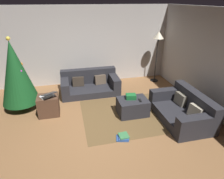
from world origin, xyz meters
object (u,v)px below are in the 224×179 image
couch_left (90,84)px  gift_box (131,97)px  book_stack (123,137)px  corner_lamp (158,39)px  couch_right (184,110)px  tv_remote (140,100)px  laptop (48,95)px  christmas_tree (16,73)px  side_table (49,105)px  ottoman (133,107)px

couch_left → gift_box: (0.87, -1.56, 0.23)m
gift_box → book_stack: gift_box is taller
corner_lamp → couch_right: bearing=-98.2°
corner_lamp → gift_box: bearing=-129.4°
tv_remote → laptop: size_ratio=0.32×
christmas_tree → corner_lamp: christmas_tree is taller
side_table → book_stack: (1.61, -1.39, -0.22)m
couch_left → corner_lamp: size_ratio=1.01×
side_table → corner_lamp: 4.14m
couch_left → tv_remote: size_ratio=11.21×
side_table → book_stack: 2.14m
tv_remote → side_table: bearing=172.8°
couch_right → corner_lamp: (0.36, 2.48, 1.26)m
christmas_tree → side_table: (0.74, -0.52, -0.77)m
corner_lamp → ottoman: bearing=-127.8°
tv_remote → laptop: 2.32m
laptop → corner_lamp: (3.62, 1.53, 0.94)m
couch_left → couch_right: (2.08, -2.14, 0.00)m
book_stack → laptop: bearing=139.6°
tv_remote → christmas_tree: size_ratio=0.08×
couch_left → corner_lamp: (2.43, 0.35, 1.26)m
ottoman → gift_box: bearing=121.1°
couch_left → gift_box: 1.80m
couch_left → laptop: laptop is taller
couch_right → tv_remote: (-1.01, 0.42, 0.17)m
couch_right → corner_lamp: size_ratio=0.92×
tv_remote → laptop: bearing=173.9°
tv_remote → book_stack: bearing=-122.6°
gift_box → couch_left: bearing=119.3°
laptop → book_stack: (1.58, -1.34, -0.54)m
gift_box → side_table: gift_box is taller
book_stack → corner_lamp: 3.83m
ottoman → tv_remote: size_ratio=4.76×
gift_box → side_table: (-2.09, 0.42, -0.22)m
gift_box → side_table: bearing=168.7°
gift_box → book_stack: (-0.48, -0.97, -0.45)m
laptop → book_stack: bearing=-40.4°
couch_left → side_table: couch_left is taller
ottoman → book_stack: 1.06m
laptop → corner_lamp: size_ratio=0.28×
tv_remote → side_table: 2.36m
couch_right → tv_remote: size_ratio=10.22×
christmas_tree → corner_lamp: bearing=12.4°
gift_box → laptop: size_ratio=0.50×
couch_left → laptop: size_ratio=3.58×
ottoman → book_stack: bearing=-119.6°
tv_remote → christmas_tree: bearing=167.1°
christmas_tree → laptop: size_ratio=3.91×
ottoman → book_stack: size_ratio=2.48×
christmas_tree → tv_remote: bearing=-20.0°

